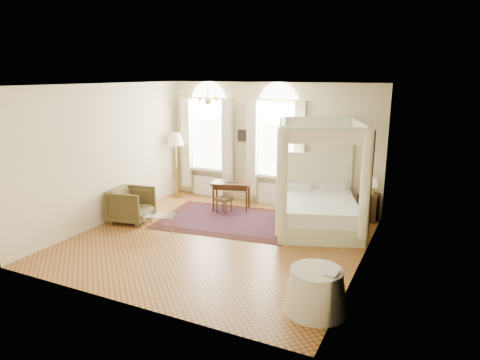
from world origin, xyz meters
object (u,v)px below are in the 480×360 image
object	(u,v)px
writing_desk	(231,186)
stool	(224,200)
canopy_bed	(318,205)
coffee_table	(161,217)
nightstand	(368,207)
armchair	(131,205)
floor_lamp	(175,142)
side_table	(316,290)

from	to	relation	value
writing_desk	stool	size ratio (longest dim) A/B	2.72
canopy_bed	coffee_table	xyz separation A→B (m)	(-3.07, -1.87, -0.17)
nightstand	stool	size ratio (longest dim) A/B	1.66
canopy_bed	stool	world-z (taller)	canopy_bed
armchair	floor_lamp	xyz separation A→B (m)	(-0.23, 2.31, 1.19)
stool	armchair	xyz separation A→B (m)	(-1.73, -1.55, 0.08)
armchair	coffee_table	distance (m)	1.21
canopy_bed	coffee_table	distance (m)	3.60
nightstand	coffee_table	xyz separation A→B (m)	(-4.02, -2.97, 0.06)
writing_desk	coffee_table	size ratio (longest dim) A/B	1.44
coffee_table	canopy_bed	bearing A→B (deg)	31.36
canopy_bed	writing_desk	size ratio (longest dim) A/B	2.52
nightstand	coffee_table	bearing A→B (deg)	-143.53
coffee_table	floor_lamp	bearing A→B (deg)	117.02
writing_desk	coffee_table	distance (m)	2.36
floor_lamp	side_table	xyz separation A→B (m)	(5.40, -4.32, -1.28)
side_table	writing_desk	bearing A→B (deg)	131.17
coffee_table	side_table	distance (m)	4.34
nightstand	writing_desk	world-z (taller)	writing_desk
coffee_table	floor_lamp	xyz separation A→B (m)	(-1.38, 2.70, 1.21)
coffee_table	floor_lamp	distance (m)	3.26
nightstand	stool	bearing A→B (deg)	-163.29
floor_lamp	side_table	distance (m)	7.03
nightstand	armchair	distance (m)	5.78
canopy_bed	coffee_table	size ratio (longest dim) A/B	3.63
writing_desk	nightstand	bearing A→B (deg)	11.77
writing_desk	coffee_table	world-z (taller)	writing_desk
armchair	floor_lamp	bearing A→B (deg)	-3.99
floor_lamp	side_table	size ratio (longest dim) A/B	1.91
nightstand	armchair	xyz separation A→B (m)	(-5.17, -2.59, 0.08)
armchair	canopy_bed	bearing A→B (deg)	-80.31
canopy_bed	writing_desk	world-z (taller)	canopy_bed
nightstand	floor_lamp	bearing A→B (deg)	-177.08
writing_desk	side_table	distance (m)	5.18
coffee_table	floor_lamp	size ratio (longest dim) A/B	0.41
coffee_table	writing_desk	bearing A→B (deg)	74.62
floor_lamp	armchair	bearing A→B (deg)	-84.27
stool	floor_lamp	bearing A→B (deg)	158.83
writing_desk	armchair	distance (m)	2.59
canopy_bed	side_table	world-z (taller)	canopy_bed
canopy_bed	writing_desk	bearing A→B (deg)	170.78
stool	coffee_table	bearing A→B (deg)	-106.66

